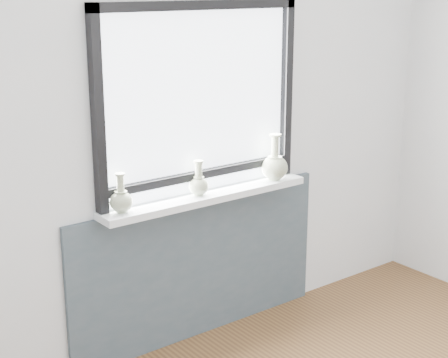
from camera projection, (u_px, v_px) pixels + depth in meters
back_wall at (196, 120)px, 3.82m from camera, size 3.60×0.02×2.60m
apron_panel at (200, 266)px, 4.04m from camera, size 1.70×0.03×0.86m
windowsill at (207, 197)px, 3.86m from camera, size 1.32×0.18×0.04m
window at (199, 96)px, 3.75m from camera, size 1.30×0.06×1.05m
vase_a at (121, 200)px, 3.52m from camera, size 0.12×0.12×0.21m
vase_b at (199, 184)px, 3.80m from camera, size 0.11×0.11×0.20m
vase_c at (275, 166)px, 4.10m from camera, size 0.16×0.16×0.28m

